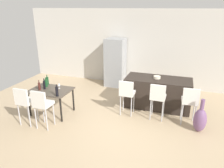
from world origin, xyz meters
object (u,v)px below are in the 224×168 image
at_px(bar_chair_right, 190,100).
at_px(dining_table, 51,92).
at_px(floor_vase, 200,120).
at_px(refrigerator, 115,63).
at_px(dining_chair_far, 42,103).
at_px(kitchen_island, 157,93).
at_px(wine_bottle_corner, 44,85).
at_px(wine_glass_far, 59,84).
at_px(fruit_bowl, 157,77).
at_px(bar_chair_middle, 158,96).
at_px(wine_bottle_middle, 39,86).
at_px(wine_bottle_left, 57,91).
at_px(wine_bottle_end, 47,81).
at_px(dining_chair_near, 25,100).
at_px(wine_bottle_right, 46,83).
at_px(bar_chair_left, 127,92).

xyz_separation_m(bar_chair_right, dining_table, (-3.76, -0.61, -0.04)).
bearing_deg(floor_vase, refrigerator, 140.08).
relative_size(dining_table, dining_chair_far, 1.09).
bearing_deg(kitchen_island, wine_bottle_corner, -154.62).
xyz_separation_m(wine_glass_far, fruit_bowl, (2.61, 1.28, 0.09)).
xyz_separation_m(wine_bottle_corner, refrigerator, (1.20, 2.87, 0.05)).
distance_m(wine_bottle_corner, fruit_bowl, 3.32).
relative_size(bar_chair_right, wine_glass_far, 6.03).
relative_size(dining_table, floor_vase, 1.31).
distance_m(bar_chair_middle, wine_glass_far, 2.80).
xyz_separation_m(wine_bottle_middle, wine_bottle_left, (0.72, -0.24, 0.03)).
distance_m(wine_bottle_end, wine_bottle_middle, 0.44).
distance_m(dining_table, dining_chair_far, 0.81).
bearing_deg(dining_chair_near, wine_bottle_middle, 92.47).
distance_m(wine_bottle_corner, wine_bottle_middle, 0.14).
xyz_separation_m(kitchen_island, bar_chair_middle, (0.10, -0.82, 0.24)).
height_order(dining_table, wine_glass_far, wine_glass_far).
relative_size(dining_table, wine_bottle_right, 4.04).
relative_size(kitchen_island, bar_chair_right, 1.87).
xyz_separation_m(bar_chair_right, wine_bottle_corner, (-3.95, -0.62, 0.17)).
distance_m(bar_chair_right, dining_table, 3.81).
height_order(wine_bottle_middle, refrigerator, refrigerator).
distance_m(wine_bottle_right, wine_glass_far, 0.44).
xyz_separation_m(dining_chair_near, refrigerator, (1.28, 3.63, 0.22)).
distance_m(wine_bottle_end, wine_bottle_right, 0.19).
bearing_deg(bar_chair_middle, wine_bottle_middle, -167.62).
relative_size(bar_chair_left, wine_bottle_middle, 3.68).
distance_m(dining_chair_near, floor_vase, 4.45).
bearing_deg(dining_table, wine_bottle_corner, -175.86).
height_order(kitchen_island, wine_bottle_middle, wine_bottle_middle).
relative_size(dining_chair_near, wine_bottle_middle, 3.68).
relative_size(dining_chair_near, floor_vase, 1.20).
bearing_deg(wine_glass_far, fruit_bowl, 26.08).
distance_m(wine_bottle_corner, wine_glass_far, 0.41).
bearing_deg(wine_bottle_left, floor_vase, 10.52).
distance_m(dining_chair_near, refrigerator, 3.85).
height_order(bar_chair_left, fruit_bowl, bar_chair_left).
bearing_deg(wine_glass_far, wine_bottle_right, 179.59).
bearing_deg(kitchen_island, floor_vase, -42.58).
bearing_deg(dining_table, bar_chair_left, 16.24).
height_order(kitchen_island, refrigerator, refrigerator).
distance_m(kitchen_island, wine_bottle_right, 3.37).
bearing_deg(bar_chair_left, wine_bottle_middle, -163.35).
bearing_deg(fruit_bowl, refrigerator, 141.36).
xyz_separation_m(dining_chair_far, wine_bottle_corner, (-0.44, 0.76, 0.17)).
xyz_separation_m(dining_table, wine_bottle_corner, (-0.18, -0.01, 0.20)).
distance_m(dining_table, floor_vase, 4.07).
bearing_deg(dining_chair_near, wine_glass_far, 64.37).
relative_size(bar_chair_left, wine_bottle_corner, 3.30).
distance_m(bar_chair_left, wine_bottle_middle, 2.48).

